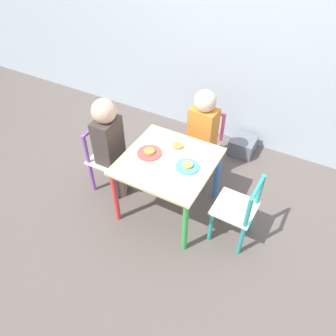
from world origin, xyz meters
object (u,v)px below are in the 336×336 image
at_px(plate_left, 149,153).
at_px(storage_bin, 243,145).
at_px(chair_purple, 107,160).
at_px(plate_right, 188,166).
at_px(chair_pink, 204,143).
at_px(plate_back, 178,147).
at_px(chair_teal, 238,211).
at_px(child_back, 202,128).
at_px(kids_table, 168,168).
at_px(child_left, 110,139).

relative_size(plate_left, storage_bin, 0.76).
bearing_deg(storage_bin, chair_purple, -131.58).
bearing_deg(plate_right, chair_pink, 100.58).
xyz_separation_m(chair_purple, plate_back, (0.52, 0.15, 0.21)).
bearing_deg(chair_teal, storage_bin, -162.93).
xyz_separation_m(child_back, storage_bin, (0.23, 0.43, -0.38)).
xyz_separation_m(kids_table, storage_bin, (0.27, 0.88, -0.33)).
bearing_deg(kids_table, chair_pink, 84.93).
relative_size(chair_purple, child_left, 0.67).
bearing_deg(kids_table, plate_right, 0.00).
bearing_deg(child_back, storage_bin, 66.37).
xyz_separation_m(chair_purple, plate_right, (0.66, 0.01, 0.21)).
bearing_deg(plate_right, plate_back, 135.00).
height_order(child_back, plate_left, child_back).
bearing_deg(chair_pink, child_back, -90.00).
distance_m(chair_teal, child_back, 0.70).
bearing_deg(kids_table, plate_left, 180.00).
relative_size(child_left, plate_back, 4.94).
relative_size(plate_left, plate_back, 1.03).
bearing_deg(storage_bin, plate_left, -115.27).
bearing_deg(chair_purple, kids_table, -90.00).
bearing_deg(plate_back, child_left, -161.65).
bearing_deg(kids_table, plate_back, 90.00).
bearing_deg(plate_back, storage_bin, 69.67).
distance_m(plate_left, plate_right, 0.28).
height_order(plate_back, plate_right, same).
relative_size(chair_purple, plate_left, 3.22).
xyz_separation_m(child_left, child_back, (0.50, 0.46, -0.03)).
bearing_deg(child_left, plate_left, -89.45).
bearing_deg(plate_back, chair_pink, 83.02).
distance_m(chair_pink, chair_teal, 0.71).
bearing_deg(chair_purple, plate_right, -90.26).
relative_size(chair_pink, child_back, 0.71).
bearing_deg(plate_right, child_left, -179.06).
height_order(chair_purple, child_left, child_left).
distance_m(chair_purple, storage_bin, 1.21).
bearing_deg(chair_teal, plate_right, -90.71).
height_order(chair_teal, child_back, child_back).
height_order(chair_pink, child_back, child_back).
height_order(child_back, storage_bin, child_back).
distance_m(child_back, plate_left, 0.49).
height_order(child_left, plate_right, child_left).
bearing_deg(chair_purple, storage_bin, -42.80).
height_order(chair_teal, storage_bin, chair_teal).
relative_size(child_back, storage_bin, 3.47).
xyz_separation_m(chair_pink, plate_left, (-0.19, -0.52, 0.21)).
bearing_deg(storage_bin, chair_teal, -74.82).
bearing_deg(child_back, chair_purple, -135.08).
bearing_deg(chair_teal, plate_left, -89.59).
xyz_separation_m(chair_purple, chair_pink, (0.56, 0.53, 0.00)).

